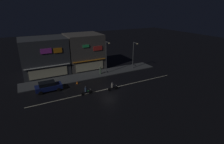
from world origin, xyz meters
TOP-DOWN VIEW (x-y plane):
  - ground_plane at (0.00, 0.00)m, footprint 140.00×140.00m
  - lane_divider_stripe at (0.00, 0.00)m, footprint 27.01×0.16m
  - sidewalk_far at (0.00, 7.34)m, footprint 28.43×3.98m
  - storefront_left_block at (-8.53, 12.84)m, footprint 8.97×7.19m
  - storefront_center_block at (0.00, 12.89)m, footprint 7.71×7.27m
  - streetlamp_west at (2.78, 6.64)m, footprint 0.44×1.64m
  - streetlamp_mid at (9.46, 6.59)m, footprint 0.44×1.64m
  - pedestrian_on_sidewalk at (1.40, 6.91)m, footprint 0.33×0.33m
  - parked_car_near_kerb at (-9.53, 3.97)m, footprint 4.30×1.98m
  - motorcycle_lead at (-4.31, -0.30)m, footprint 1.90×0.60m
  - motorcycle_following at (0.18, -0.88)m, footprint 1.90×0.60m
  - traffic_cone at (-4.37, 4.61)m, footprint 0.36×0.36m

SIDE VIEW (x-z plane):
  - ground_plane at x=0.00m, z-range 0.00..0.00m
  - lane_divider_stripe at x=0.00m, z-range 0.00..0.01m
  - sidewalk_far at x=0.00m, z-range 0.00..0.14m
  - traffic_cone at x=-4.37m, z-range 0.00..0.55m
  - motorcycle_lead at x=-4.31m, z-range -0.13..1.39m
  - motorcycle_following at x=0.18m, z-range -0.13..1.39m
  - parked_car_near_kerb at x=-9.53m, z-range 0.03..1.70m
  - pedestrian_on_sidewalk at x=1.40m, z-range 0.08..1.83m
  - streetlamp_mid at x=9.46m, z-range 0.75..6.79m
  - storefront_left_block at x=-8.53m, z-range 0.00..7.57m
  - storefront_center_block at x=0.00m, z-range 0.00..7.75m
  - streetlamp_west at x=2.78m, z-range 0.77..7.56m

